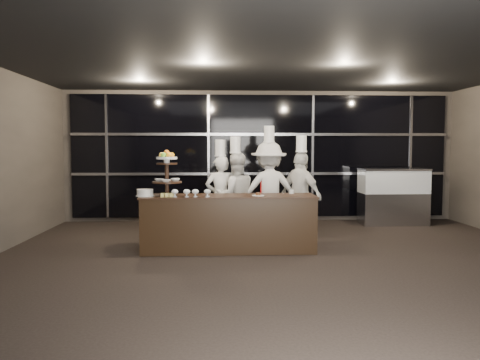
{
  "coord_description": "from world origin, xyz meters",
  "views": [
    {
      "loc": [
        -0.97,
        -5.8,
        1.7
      ],
      "look_at": [
        -0.61,
        2.1,
        1.15
      ],
      "focal_mm": 35.0,
      "sensor_mm": 36.0,
      "label": 1
    }
  ],
  "objects_px": {
    "layer_cake": "(145,193)",
    "chef_c": "(269,190)",
    "chef_a": "(220,195)",
    "display_stand": "(167,170)",
    "chef_d": "(301,195)",
    "display_case": "(393,193)",
    "chef_b": "(235,195)",
    "buffet_counter": "(229,223)"
  },
  "relations": [
    {
      "from": "chef_b",
      "to": "chef_a",
      "type": "bearing_deg",
      "value": 160.23
    },
    {
      "from": "buffet_counter",
      "to": "layer_cake",
      "type": "bearing_deg",
      "value": -177.88
    },
    {
      "from": "layer_cake",
      "to": "display_case",
      "type": "relative_size",
      "value": 0.21
    },
    {
      "from": "buffet_counter",
      "to": "display_case",
      "type": "xyz_separation_m",
      "value": [
        3.69,
        2.5,
        0.22
      ]
    },
    {
      "from": "layer_cake",
      "to": "chef_b",
      "type": "bearing_deg",
      "value": 35.16
    },
    {
      "from": "display_stand",
      "to": "layer_cake",
      "type": "bearing_deg",
      "value": -171.85
    },
    {
      "from": "chef_b",
      "to": "chef_d",
      "type": "xyz_separation_m",
      "value": [
        1.2,
        -0.11,
        0.01
      ]
    },
    {
      "from": "chef_b",
      "to": "chef_c",
      "type": "bearing_deg",
      "value": 5.42
    },
    {
      "from": "chef_a",
      "to": "chef_b",
      "type": "bearing_deg",
      "value": -19.77
    },
    {
      "from": "chef_a",
      "to": "chef_d",
      "type": "bearing_deg",
      "value": -8.03
    },
    {
      "from": "chef_c",
      "to": "display_case",
      "type": "bearing_deg",
      "value": 26.31
    },
    {
      "from": "layer_cake",
      "to": "chef_b",
      "type": "distance_m",
      "value": 1.83
    },
    {
      "from": "display_stand",
      "to": "chef_d",
      "type": "xyz_separation_m",
      "value": [
        2.35,
        0.89,
        -0.51
      ]
    },
    {
      "from": "buffet_counter",
      "to": "chef_d",
      "type": "bearing_deg",
      "value": 33.49
    },
    {
      "from": "chef_a",
      "to": "display_case",
      "type": "bearing_deg",
      "value": 20.15
    },
    {
      "from": "buffet_counter",
      "to": "chef_d",
      "type": "xyz_separation_m",
      "value": [
        1.35,
        0.89,
        0.36
      ]
    },
    {
      "from": "layer_cake",
      "to": "chef_a",
      "type": "xyz_separation_m",
      "value": [
        1.22,
        1.15,
        -0.17
      ]
    },
    {
      "from": "buffet_counter",
      "to": "display_case",
      "type": "height_order",
      "value": "display_case"
    },
    {
      "from": "chef_b",
      "to": "chef_d",
      "type": "distance_m",
      "value": 1.21
    },
    {
      "from": "layer_cake",
      "to": "chef_a",
      "type": "bearing_deg",
      "value": 43.37
    },
    {
      "from": "layer_cake",
      "to": "chef_c",
      "type": "height_order",
      "value": "chef_c"
    },
    {
      "from": "display_stand",
      "to": "chef_a",
      "type": "relative_size",
      "value": 0.4
    },
    {
      "from": "buffet_counter",
      "to": "display_stand",
      "type": "relative_size",
      "value": 3.81
    },
    {
      "from": "layer_cake",
      "to": "chef_d",
      "type": "relative_size",
      "value": 0.16
    },
    {
      "from": "chef_d",
      "to": "chef_b",
      "type": "bearing_deg",
      "value": 174.8
    },
    {
      "from": "chef_b",
      "to": "chef_c",
      "type": "xyz_separation_m",
      "value": [
        0.63,
        0.06,
        0.09
      ]
    },
    {
      "from": "display_stand",
      "to": "chef_a",
      "type": "distance_m",
      "value": 1.5
    },
    {
      "from": "display_case",
      "to": "chef_b",
      "type": "xyz_separation_m",
      "value": [
        -3.54,
        -1.5,
        0.13
      ]
    },
    {
      "from": "buffet_counter",
      "to": "chef_b",
      "type": "height_order",
      "value": "chef_b"
    },
    {
      "from": "buffet_counter",
      "to": "chef_c",
      "type": "bearing_deg",
      "value": 53.87
    },
    {
      "from": "chef_b",
      "to": "buffet_counter",
      "type": "bearing_deg",
      "value": -98.3
    },
    {
      "from": "buffet_counter",
      "to": "chef_d",
      "type": "height_order",
      "value": "chef_d"
    },
    {
      "from": "chef_b",
      "to": "display_case",
      "type": "bearing_deg",
      "value": 22.95
    },
    {
      "from": "chef_d",
      "to": "chef_c",
      "type": "bearing_deg",
      "value": 163.56
    },
    {
      "from": "chef_d",
      "to": "display_case",
      "type": "bearing_deg",
      "value": 34.54
    },
    {
      "from": "display_stand",
      "to": "chef_b",
      "type": "height_order",
      "value": "chef_b"
    },
    {
      "from": "layer_cake",
      "to": "chef_a",
      "type": "distance_m",
      "value": 1.69
    },
    {
      "from": "layer_cake",
      "to": "chef_c",
      "type": "xyz_separation_m",
      "value": [
        2.12,
        1.11,
        -0.07
      ]
    },
    {
      "from": "display_stand",
      "to": "chef_a",
      "type": "bearing_deg",
      "value": 51.67
    },
    {
      "from": "layer_cake",
      "to": "chef_d",
      "type": "height_order",
      "value": "chef_d"
    },
    {
      "from": "layer_cake",
      "to": "chef_c",
      "type": "bearing_deg",
      "value": 27.64
    },
    {
      "from": "display_stand",
      "to": "display_case",
      "type": "height_order",
      "value": "display_stand"
    }
  ]
}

